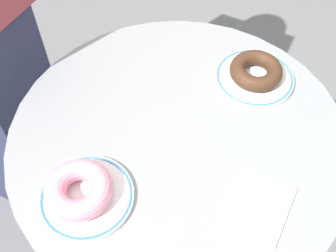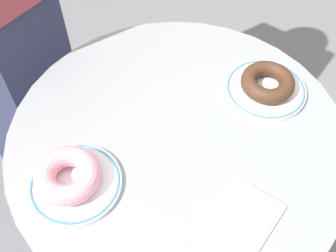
# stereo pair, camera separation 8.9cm
# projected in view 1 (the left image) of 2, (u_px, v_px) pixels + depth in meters

# --- Properties ---
(cafe_table) EXTENTS (0.74, 0.74, 0.76)m
(cafe_table) POSITION_uv_depth(u_px,v_px,m) (177.00, 182.00, 1.07)
(cafe_table) COLOR gray
(cafe_table) RESTS_ON ground
(plate_left) EXTENTS (0.18, 0.18, 0.01)m
(plate_left) POSITION_uv_depth(u_px,v_px,m) (87.00, 197.00, 0.79)
(plate_left) COLOR white
(plate_left) RESTS_ON cafe_table
(plate_right) EXTENTS (0.19, 0.19, 0.01)m
(plate_right) POSITION_uv_depth(u_px,v_px,m) (254.00, 78.00, 0.98)
(plate_right) COLOR white
(plate_right) RESTS_ON cafe_table
(donut_pink_frosted) EXTENTS (0.18, 0.18, 0.04)m
(donut_pink_frosted) POSITION_uv_depth(u_px,v_px,m) (79.00, 189.00, 0.77)
(donut_pink_frosted) COLOR pink
(donut_pink_frosted) RESTS_ON plate_left
(donut_chocolate) EXTENTS (0.18, 0.18, 0.04)m
(donut_chocolate) POSITION_uv_depth(u_px,v_px,m) (256.00, 71.00, 0.96)
(donut_chocolate) COLOR #422819
(donut_chocolate) RESTS_ON plate_right
(paper_napkin) EXTENTS (0.16, 0.14, 0.01)m
(paper_napkin) POSITION_uv_depth(u_px,v_px,m) (261.00, 206.00, 0.79)
(paper_napkin) COLOR white
(paper_napkin) RESTS_ON cafe_table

